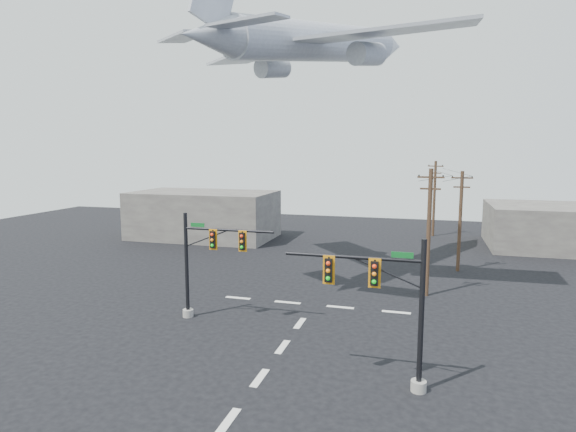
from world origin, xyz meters
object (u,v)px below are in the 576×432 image
(signal_mast_far, at_px, (204,263))
(utility_pole_b, at_px, (460,219))
(utility_pole_c, at_px, (434,197))
(airliner, at_px, (318,43))
(utility_pole_a, at_px, (429,230))
(signal_mast_near, at_px, (390,309))

(signal_mast_far, xyz_separation_m, utility_pole_b, (17.27, 18.48, 1.09))
(utility_pole_b, xyz_separation_m, utility_pole_c, (-2.06, 18.87, 0.26))
(utility_pole_b, distance_m, airliner, 20.62)
(utility_pole_a, xyz_separation_m, utility_pole_c, (0.79, 27.75, -0.02))
(signal_mast_far, distance_m, airliner, 20.91)
(signal_mast_near, relative_size, utility_pole_a, 0.74)
(signal_mast_near, relative_size, airliner, 0.27)
(signal_mast_far, relative_size, utility_pole_c, 0.73)
(utility_pole_a, bearing_deg, airliner, 171.76)
(signal_mast_far, height_order, utility_pole_c, utility_pole_c)
(signal_mast_near, bearing_deg, utility_pole_a, 83.79)
(signal_mast_far, bearing_deg, airliner, 67.52)
(utility_pole_a, relative_size, airliner, 0.37)
(utility_pole_c, bearing_deg, utility_pole_b, -64.04)
(signal_mast_near, height_order, utility_pole_b, utility_pole_b)
(utility_pole_b, bearing_deg, signal_mast_far, -131.53)
(utility_pole_b, bearing_deg, utility_pole_a, -106.31)
(utility_pole_c, bearing_deg, signal_mast_far, -92.43)
(utility_pole_a, height_order, utility_pole_c, utility_pole_a)
(signal_mast_far, distance_m, utility_pole_c, 40.35)
(utility_pole_c, bearing_deg, signal_mast_near, -73.59)
(airliner, bearing_deg, utility_pole_b, -37.82)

